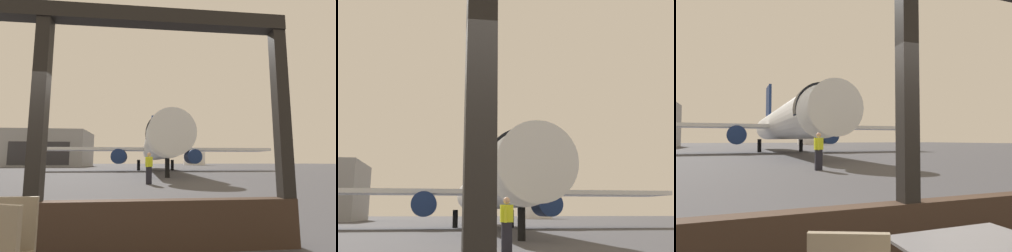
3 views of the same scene
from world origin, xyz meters
The scene contains 7 objects.
ground_plane centered at (0.00, 40.00, 0.00)m, with size 220.00×220.00×0.00m, color #424247.
window_frame centered at (0.00, 0.00, 1.25)m, with size 7.47×0.24×3.59m.
cafe_chair_window_left centered at (0.34, -1.36, 0.55)m, with size 0.40×0.40×0.92m.
airplane centered at (3.46, 30.09, 3.18)m, with size 31.49×35.28×9.90m.
ground_crew_worker centered at (1.87, 10.51, 0.90)m, with size 0.40×0.55×1.74m.
distant_hangar centered at (-22.25, 64.98, 4.51)m, with size 19.62×14.16×9.03m.
fuel_storage_tank centered at (19.99, 84.68, 2.70)m, with size 7.60×7.60×5.41m, color white.
Camera 1 is at (1.46, -3.71, 1.23)m, focal length 27.06 mm.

